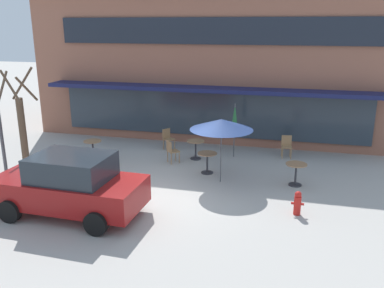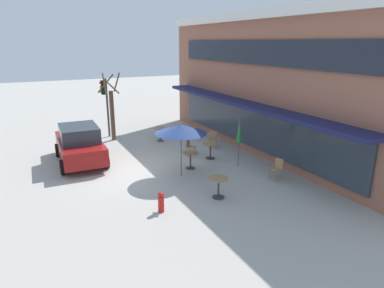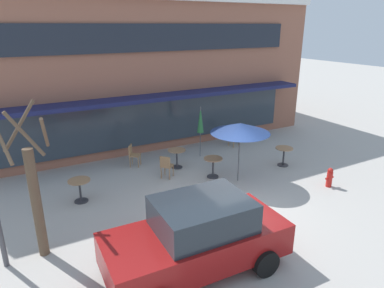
% 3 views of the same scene
% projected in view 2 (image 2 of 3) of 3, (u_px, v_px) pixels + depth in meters
% --- Properties ---
extents(ground_plane, '(80.00, 80.00, 0.00)m').
position_uv_depth(ground_plane, '(136.00, 172.00, 14.78)').
color(ground_plane, '#ADA8A0').
extents(building_facade, '(16.98, 9.10, 6.83)m').
position_uv_depth(building_facade, '(314.00, 81.00, 18.07)').
color(building_facade, '#935B47').
rests_on(building_facade, ground).
extents(cafe_table_near_wall, '(0.70, 0.70, 0.76)m').
position_uv_depth(cafe_table_near_wall, '(210.00, 148.00, 16.30)').
color(cafe_table_near_wall, '#333338').
rests_on(cafe_table_near_wall, ground).
extents(cafe_table_streetside, '(0.70, 0.70, 0.76)m').
position_uv_depth(cafe_table_streetside, '(219.00, 184.00, 12.16)').
color(cafe_table_streetside, '#333338').
rests_on(cafe_table_streetside, ground).
extents(cafe_table_by_tree, '(0.70, 0.70, 0.76)m').
position_uv_depth(cafe_table_by_tree, '(160.00, 132.00, 19.25)').
color(cafe_table_by_tree, '#333338').
rests_on(cafe_table_by_tree, ground).
extents(cafe_table_mid_patio, '(0.70, 0.70, 0.76)m').
position_uv_depth(cafe_table_mid_patio, '(190.00, 157.00, 15.00)').
color(cafe_table_mid_patio, '#333338').
rests_on(cafe_table_mid_patio, ground).
extents(patio_umbrella_green_folded, '(0.28, 0.28, 2.20)m').
position_uv_depth(patio_umbrella_green_folded, '(239.00, 131.00, 15.02)').
color(patio_umbrella_green_folded, '#4C4C51').
rests_on(patio_umbrella_green_folded, ground).
extents(patio_umbrella_cream_folded, '(2.10, 2.10, 2.20)m').
position_uv_depth(patio_umbrella_cream_folded, '(181.00, 129.00, 13.72)').
color(patio_umbrella_cream_folded, '#4C4C51').
rests_on(patio_umbrella_cream_folded, ground).
extents(cafe_chair_0, '(0.56, 0.56, 0.89)m').
position_uv_depth(cafe_chair_0, '(190.00, 146.00, 16.66)').
color(cafe_chair_0, '#9E754C').
rests_on(cafe_chair_0, ground).
extents(cafe_chair_1, '(0.45, 0.45, 0.89)m').
position_uv_depth(cafe_chair_1, '(277.00, 167.00, 13.78)').
color(cafe_chair_1, '#9E754C').
rests_on(cafe_chair_1, ground).
extents(cafe_chair_2, '(0.56, 0.56, 0.89)m').
position_uv_depth(cafe_chair_2, '(213.00, 138.00, 17.98)').
color(cafe_chair_2, '#9E754C').
rests_on(cafe_chair_2, ground).
extents(parked_sedan, '(4.25, 2.11, 1.76)m').
position_uv_depth(parked_sedan, '(80.00, 144.00, 15.69)').
color(parked_sedan, maroon).
rests_on(parked_sedan, ground).
extents(street_tree, '(1.17, 1.16, 3.81)m').
position_uv_depth(street_tree, '(112.00, 111.00, 19.10)').
color(street_tree, brown).
rests_on(street_tree, ground).
extents(traffic_light_pole, '(0.26, 0.44, 3.40)m').
position_uv_depth(traffic_light_pole, '(105.00, 98.00, 19.59)').
color(traffic_light_pole, '#47474C').
rests_on(traffic_light_pole, ground).
extents(fire_hydrant, '(0.36, 0.20, 0.71)m').
position_uv_depth(fire_hydrant, '(161.00, 202.00, 11.19)').
color(fire_hydrant, red).
rests_on(fire_hydrant, ground).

